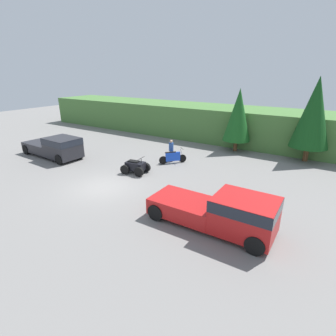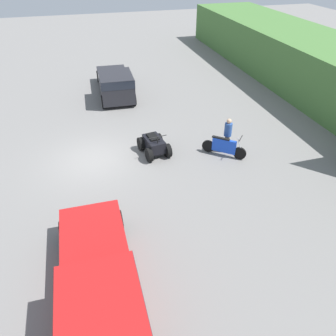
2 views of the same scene
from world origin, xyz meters
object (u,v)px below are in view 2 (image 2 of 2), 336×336
at_px(dirt_bike, 224,147).
at_px(quad_atv, 154,145).
at_px(pickup_truck_red, 99,290).
at_px(pickup_truck_second, 115,83).
at_px(rider_person, 228,134).

bearing_deg(dirt_bike, quad_atv, -158.64).
bearing_deg(dirt_bike, pickup_truck_red, -94.20).
distance_m(pickup_truck_second, dirt_bike, 9.88).
xyz_separation_m(pickup_truck_red, pickup_truck_second, (-15.82, 2.62, 0.00)).
height_order(dirt_bike, quad_atv, quad_atv).
bearing_deg(rider_person, quad_atv, -151.92).
bearing_deg(quad_atv, pickup_truck_red, -31.87).
bearing_deg(quad_atv, pickup_truck_second, 177.22).
bearing_deg(rider_person, dirt_bike, -89.52).
bearing_deg(pickup_truck_second, rider_person, 28.64).
relative_size(pickup_truck_red, pickup_truck_second, 0.98).
bearing_deg(rider_person, pickup_truck_second, 157.08).
distance_m(dirt_bike, rider_person, 0.67).
distance_m(pickup_truck_second, rider_person, 9.68).
bearing_deg(quad_atv, dirt_bike, 62.56).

